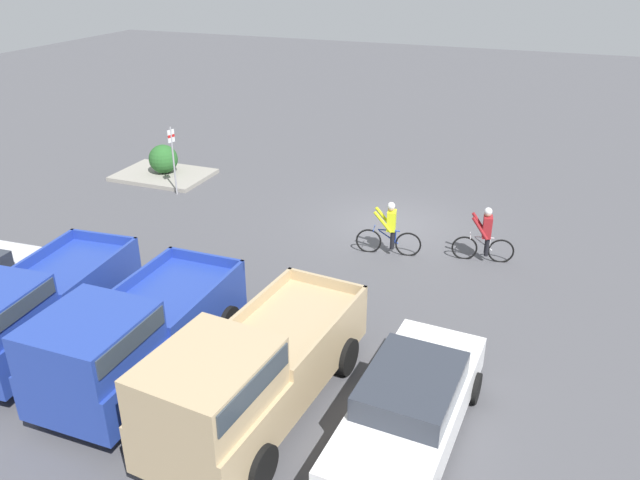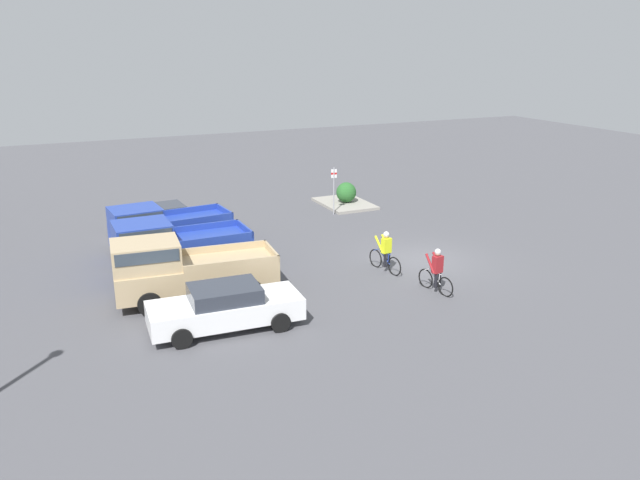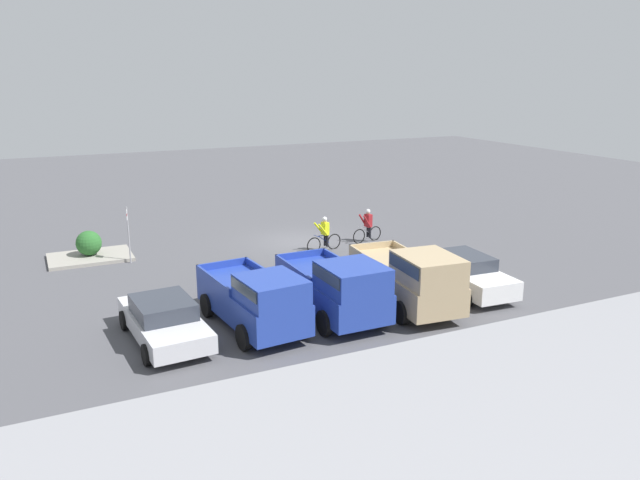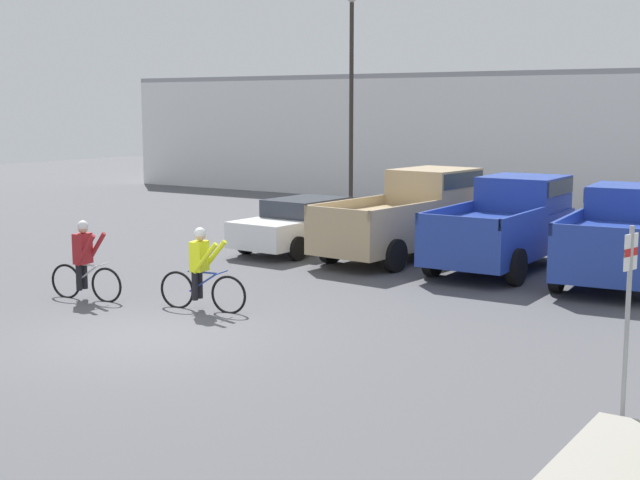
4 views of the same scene
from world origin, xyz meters
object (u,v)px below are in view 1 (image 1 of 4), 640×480
at_px(sedan_0, 410,406).
at_px(pickup_truck_0, 248,374).
at_px(shrub, 163,159).
at_px(fire_lane_sign, 173,154).
at_px(cyclist_1, 485,235).
at_px(pickup_truck_1, 131,336).
at_px(cyclist_0, 390,229).
at_px(pickup_truck_2, 31,306).

xyz_separation_m(sedan_0, pickup_truck_0, (2.85, 0.71, 0.43)).
bearing_deg(shrub, fire_lane_sign, 135.30).
xyz_separation_m(sedan_0, fire_lane_sign, (10.82, -9.04, 0.78)).
bearing_deg(cyclist_1, pickup_truck_1, 54.38).
bearing_deg(cyclist_0, sedan_0, 108.30).
distance_m(cyclist_1, fire_lane_sign, 11.17).
bearing_deg(pickup_truck_0, pickup_truck_2, -4.77).
distance_m(pickup_truck_1, cyclist_0, 8.26).
bearing_deg(pickup_truck_1, shrub, -58.42).
height_order(sedan_0, cyclist_0, cyclist_0).
distance_m(pickup_truck_2, fire_lane_sign, 9.61).
bearing_deg(pickup_truck_2, pickup_truck_0, 175.23).
relative_size(cyclist_0, cyclist_1, 1.09).
bearing_deg(pickup_truck_2, cyclist_1, -137.22).
bearing_deg(cyclist_1, pickup_truck_2, 42.78).
distance_m(pickup_truck_0, cyclist_1, 8.99).
bearing_deg(pickup_truck_1, cyclist_1, -125.62).
height_order(pickup_truck_0, shrub, pickup_truck_0).
bearing_deg(pickup_truck_2, pickup_truck_1, 176.14).
relative_size(sedan_0, cyclist_0, 2.56).
height_order(pickup_truck_0, pickup_truck_1, pickup_truck_0).
bearing_deg(pickup_truck_2, sedan_0, -178.29).
relative_size(cyclist_0, shrub, 1.70).
height_order(sedan_0, fire_lane_sign, fire_lane_sign).
relative_size(sedan_0, fire_lane_sign, 1.94).
bearing_deg(pickup_truck_1, sedan_0, -175.54).
xyz_separation_m(pickup_truck_0, pickup_truck_1, (2.75, -0.27, -0.02)).
bearing_deg(pickup_truck_1, fire_lane_sign, -61.11).
bearing_deg(sedan_0, pickup_truck_1, 4.46).
xyz_separation_m(pickup_truck_1, fire_lane_sign, (5.23, -9.47, 0.38)).
distance_m(pickup_truck_0, cyclist_0, 7.89).
height_order(cyclist_1, shrub, cyclist_1).
bearing_deg(fire_lane_sign, sedan_0, 140.15).
relative_size(pickup_truck_0, pickup_truck_2, 1.11).
height_order(cyclist_0, shrub, cyclist_0).
xyz_separation_m(sedan_0, cyclist_1, (-0.25, -7.72, 0.08)).
bearing_deg(cyclist_1, shrub, -12.62).
bearing_deg(fire_lane_sign, shrub, -44.70).
bearing_deg(cyclist_0, pickup_truck_0, 86.52).
relative_size(cyclist_1, fire_lane_sign, 0.69).
xyz_separation_m(pickup_truck_1, cyclist_1, (-5.84, -8.16, -0.32)).
xyz_separation_m(cyclist_0, fire_lane_sign, (8.46, -1.88, 0.70)).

